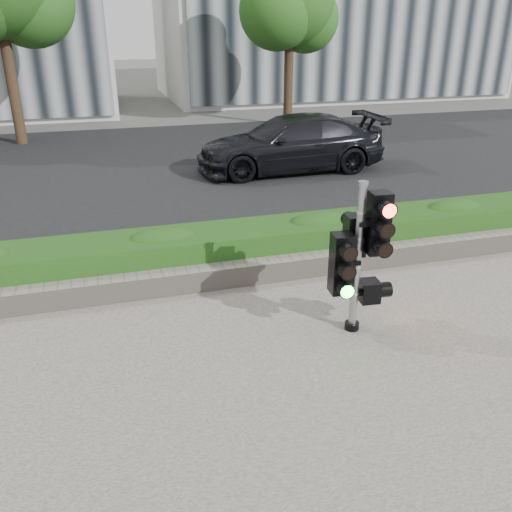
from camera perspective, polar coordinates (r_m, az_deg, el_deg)
The scene contains 9 objects.
ground at distance 7.11m, azimuth 3.03°, elevation -9.48°, with size 120.00×120.00×0.00m, color #51514C.
sidewalk at distance 5.34m, azimuth 12.64°, elevation -23.26°, with size 16.00×11.00×0.03m, color #9E9389.
road at distance 16.21m, azimuth -8.80°, elevation 9.42°, with size 60.00×13.00×0.02m, color black.
curb at distance 9.76m, azimuth -3.04°, elevation 0.51°, with size 60.00×0.25×0.12m, color gray.
stone_wall at distance 8.60m, azimuth -1.10°, elevation -1.75°, with size 12.00×0.32×0.34m, color gray.
hedge at distance 9.10m, azimuth -2.19°, elevation 0.89°, with size 12.00×1.00×0.68m, color #337E26.
tree_right at distance 22.47m, azimuth 3.52°, elevation 24.98°, with size 4.10×3.58×6.53m.
traffic_signal at distance 7.05m, azimuth 10.80°, elevation 0.57°, with size 0.73×0.55×2.06m.
car_dark at distance 15.29m, azimuth 3.60°, elevation 11.75°, with size 2.11×5.19×1.51m, color black.
Camera 1 is at (-2.03, -5.61, 3.86)m, focal length 38.00 mm.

